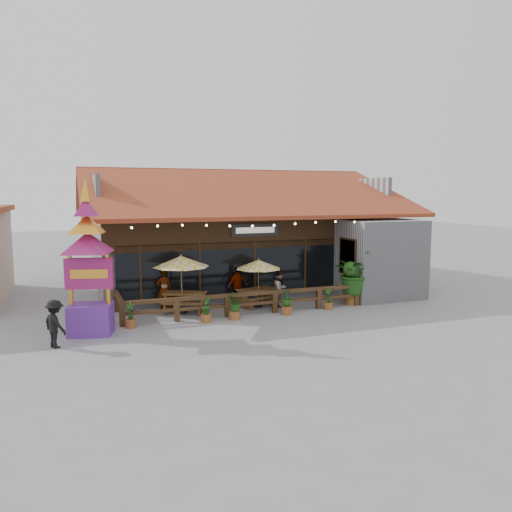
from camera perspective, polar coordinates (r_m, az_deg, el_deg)
name	(u,v)px	position (r m, az deg, el deg)	size (l,w,h in m)	color
ground	(281,309)	(21.01, 2.88, -6.06)	(100.00, 100.00, 0.00)	gray
restaurant_building	(237,242)	(26.85, -2.18, 1.61)	(15.50, 14.73, 6.09)	#A5A5AA
patio_railing	(232,300)	(19.86, -2.80, -5.02)	(10.00, 2.60, 0.92)	#472E19
umbrella_left	(181,262)	(20.09, -8.55, -0.64)	(2.43, 2.43, 2.41)	brown
umbrella_right	(258,265)	(21.01, 0.27, -0.98)	(1.99, 1.99, 2.09)	brown
picnic_table_left	(185,299)	(20.59, -8.10, -4.85)	(2.13, 2.02, 0.81)	brown
picnic_table_right	(256,294)	(21.43, -0.06, -4.39)	(1.87, 1.72, 0.76)	brown
thai_sign_tower	(88,247)	(17.68, -18.67, 1.01)	(2.58, 2.58, 5.73)	#5D2892
tropical_plant	(353,274)	(22.07, 10.99, -2.00)	(2.24, 2.23, 2.34)	brown
diner_a	(164,289)	(21.15, -10.45, -3.77)	(0.61, 0.40, 1.67)	#342110
diner_b	(280,290)	(20.95, 2.77, -3.85)	(0.78, 0.61, 1.61)	#342110
diner_c	(238,286)	(21.62, -2.12, -3.43)	(0.97, 0.41, 1.66)	#342110
pedestrian	(55,324)	(16.91, -21.99, -7.20)	(0.99, 0.57, 1.53)	black
planter_a	(130,317)	(18.60, -14.16, -6.77)	(0.39, 0.39, 0.94)	brown
planter_b	(206,311)	(18.91, -5.72, -6.26)	(0.39, 0.41, 0.94)	brown
planter_c	(234,305)	(19.15, -2.48, -5.61)	(0.81, 0.81, 1.02)	brown
planter_d	(287,302)	(19.95, 3.56, -5.30)	(0.49, 0.49, 1.05)	brown
planter_e	(329,301)	(21.07, 8.29, -5.06)	(0.37, 0.37, 0.88)	brown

